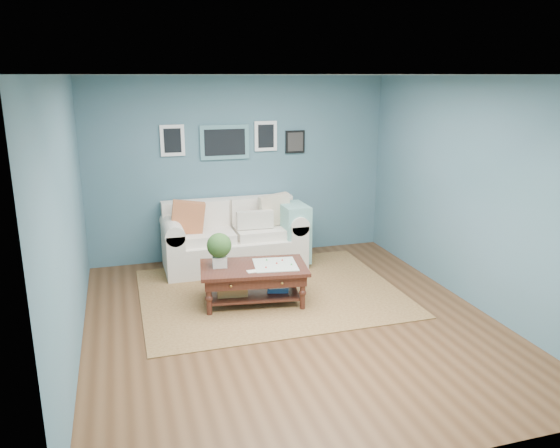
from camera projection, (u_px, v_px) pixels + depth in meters
name	position (u px, v px, depth m)	size (l,w,h in m)	color
room_shell	(290.00, 203.00, 5.87)	(5.00, 5.02, 2.70)	brown
area_rug	(270.00, 292.00, 6.99)	(3.23, 2.59, 0.01)	brown
loveseat	(239.00, 237.00, 7.90)	(2.04, 0.93, 1.05)	#F0E6CE
coffee_table	(248.00, 273.00, 6.58)	(1.36, 0.91, 0.89)	#371510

